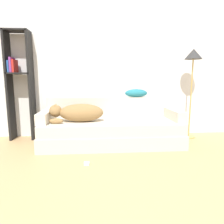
{
  "coord_description": "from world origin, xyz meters",
  "views": [
    {
      "loc": [
        -0.18,
        -0.71,
        1.02
      ],
      "look_at": [
        0.05,
        2.3,
        0.54
      ],
      "focal_mm": 32.0,
      "sensor_mm": 36.0,
      "label": 1
    }
  ],
  "objects_px": {
    "bookshelf": "(19,81)",
    "laptop": "(118,120)",
    "couch": "(112,132)",
    "dog": "(78,113)",
    "throw_pillow": "(136,93)",
    "power_adapter": "(87,164)",
    "floor_lamp": "(193,62)"
  },
  "relations": [
    {
      "from": "laptop",
      "to": "bookshelf",
      "type": "bearing_deg",
      "value": 155.29
    },
    {
      "from": "dog",
      "to": "power_adapter",
      "type": "height_order",
      "value": "dog"
    },
    {
      "from": "couch",
      "to": "floor_lamp",
      "type": "relative_size",
      "value": 1.42
    },
    {
      "from": "laptop",
      "to": "floor_lamp",
      "type": "distance_m",
      "value": 1.64
    },
    {
      "from": "dog",
      "to": "power_adapter",
      "type": "distance_m",
      "value": 0.9
    },
    {
      "from": "laptop",
      "to": "bookshelf",
      "type": "height_order",
      "value": "bookshelf"
    },
    {
      "from": "couch",
      "to": "power_adapter",
      "type": "bearing_deg",
      "value": -114.74
    },
    {
      "from": "throw_pillow",
      "to": "floor_lamp",
      "type": "distance_m",
      "value": 1.09
    },
    {
      "from": "throw_pillow",
      "to": "dog",
      "type": "bearing_deg",
      "value": -156.57
    },
    {
      "from": "laptop",
      "to": "throw_pillow",
      "type": "bearing_deg",
      "value": 39.68
    },
    {
      "from": "dog",
      "to": "power_adapter",
      "type": "bearing_deg",
      "value": -77.66
    },
    {
      "from": "dog",
      "to": "bookshelf",
      "type": "relative_size",
      "value": 0.45
    },
    {
      "from": "throw_pillow",
      "to": "bookshelf",
      "type": "distance_m",
      "value": 2.0
    },
    {
      "from": "dog",
      "to": "floor_lamp",
      "type": "relative_size",
      "value": 0.53
    },
    {
      "from": "couch",
      "to": "bookshelf",
      "type": "distance_m",
      "value": 1.78
    },
    {
      "from": "bookshelf",
      "to": "floor_lamp",
      "type": "xyz_separation_m",
      "value": [
        2.94,
        -0.14,
        0.32
      ]
    },
    {
      "from": "dog",
      "to": "laptop",
      "type": "xyz_separation_m",
      "value": [
        0.62,
        0.01,
        -0.13
      ]
    },
    {
      "from": "laptop",
      "to": "power_adapter",
      "type": "bearing_deg",
      "value": -131.13
    },
    {
      "from": "dog",
      "to": "throw_pillow",
      "type": "height_order",
      "value": "throw_pillow"
    },
    {
      "from": "dog",
      "to": "floor_lamp",
      "type": "height_order",
      "value": "floor_lamp"
    },
    {
      "from": "power_adapter",
      "to": "dog",
      "type": "bearing_deg",
      "value": 102.34
    },
    {
      "from": "laptop",
      "to": "dog",
      "type": "bearing_deg",
      "value": 172.18
    },
    {
      "from": "power_adapter",
      "to": "throw_pillow",
      "type": "bearing_deg",
      "value": 54.42
    },
    {
      "from": "couch",
      "to": "laptop",
      "type": "bearing_deg",
      "value": -25.36
    },
    {
      "from": "couch",
      "to": "floor_lamp",
      "type": "bearing_deg",
      "value": 10.74
    },
    {
      "from": "throw_pillow",
      "to": "floor_lamp",
      "type": "relative_size",
      "value": 0.25
    },
    {
      "from": "laptop",
      "to": "floor_lamp",
      "type": "bearing_deg",
      "value": 4.42
    },
    {
      "from": "couch",
      "to": "power_adapter",
      "type": "xyz_separation_m",
      "value": [
        -0.36,
        -0.79,
        -0.18
      ]
    },
    {
      "from": "dog",
      "to": "laptop",
      "type": "distance_m",
      "value": 0.64
    },
    {
      "from": "couch",
      "to": "bookshelf",
      "type": "height_order",
      "value": "bookshelf"
    },
    {
      "from": "bookshelf",
      "to": "laptop",
      "type": "bearing_deg",
      "value": -15.62
    },
    {
      "from": "bookshelf",
      "to": "power_adapter",
      "type": "bearing_deg",
      "value": -45.69
    }
  ]
}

